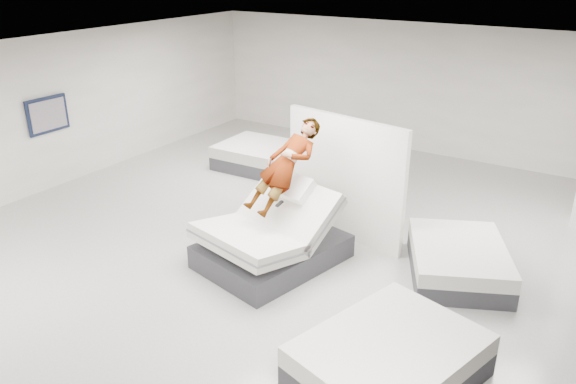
% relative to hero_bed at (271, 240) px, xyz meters
% --- Properties ---
extents(room, '(14.00, 14.04, 3.20)m').
position_rel_hero_bed_xyz_m(room, '(0.15, -0.21, 1.18)').
color(room, '#B5B1AB').
rests_on(room, ground).
extents(hero_bed, '(2.11, 2.51, 1.37)m').
position_rel_hero_bed_xyz_m(hero_bed, '(0.00, 0.00, 0.00)').
color(hero_bed, '#333338').
rests_on(hero_bed, floor).
extents(person, '(0.98, 1.69, 1.51)m').
position_rel_hero_bed_xyz_m(person, '(0.07, 0.32, 0.94)').
color(person, slate).
rests_on(person, hero_bed).
extents(remote, '(0.08, 0.15, 0.08)m').
position_rel_hero_bed_xyz_m(remote, '(0.21, -0.07, 0.71)').
color(remote, black).
rests_on(remote, person).
extents(divider_panel, '(2.40, 0.53, 2.20)m').
position_rel_hero_bed_xyz_m(divider_panel, '(0.53, 1.49, 0.68)').
color(divider_panel, white).
rests_on(divider_panel, floor).
extents(flat_bed_right_far, '(2.06, 2.29, 0.51)m').
position_rel_hero_bed_xyz_m(flat_bed_right_far, '(2.69, 1.23, -0.16)').
color(flat_bed_right_far, '#333338').
rests_on(flat_bed_right_far, floor).
extents(flat_bed_right_near, '(2.09, 2.44, 0.57)m').
position_rel_hero_bed_xyz_m(flat_bed_right_near, '(2.72, -1.59, -0.13)').
color(flat_bed_right_near, '#333338').
rests_on(flat_bed_right_near, floor).
extents(flat_bed_left_far, '(2.09, 1.59, 0.57)m').
position_rel_hero_bed_xyz_m(flat_bed_left_far, '(-2.63, 3.61, -0.14)').
color(flat_bed_left_far, '#333338').
rests_on(flat_bed_left_far, floor).
extents(wall_poster, '(0.06, 0.95, 0.75)m').
position_rel_hero_bed_xyz_m(wall_poster, '(-5.78, 0.29, 1.18)').
color(wall_poster, black).
rests_on(wall_poster, wall_left).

